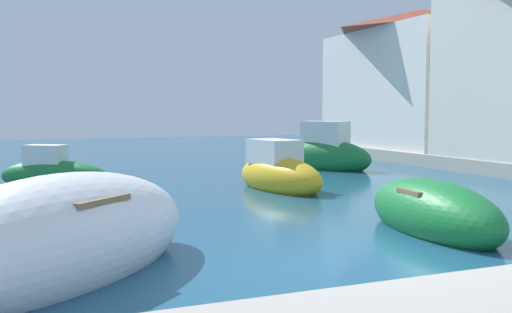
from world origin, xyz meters
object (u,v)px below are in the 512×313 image
(moored_boat_1, at_px, (318,155))
(moored_boat_7, at_px, (53,174))
(moored_boat_2, at_px, (61,240))
(waterfront_building_annex, at_px, (417,78))
(moored_boat_9, at_px, (433,213))
(moored_boat_0, at_px, (279,174))

(moored_boat_1, bearing_deg, moored_boat_7, 67.88)
(moored_boat_2, distance_m, waterfront_building_annex, 22.55)
(moored_boat_7, distance_m, moored_boat_9, 11.16)
(moored_boat_1, height_order, moored_boat_9, moored_boat_1)
(moored_boat_7, bearing_deg, moored_boat_0, 5.28)
(moored_boat_0, height_order, waterfront_building_annex, waterfront_building_annex)
(moored_boat_0, xyz_separation_m, moored_boat_9, (0.31, -6.19, -0.10))
(moored_boat_7, xyz_separation_m, moored_boat_9, (6.16, -9.30, 0.01))
(waterfront_building_annex, bearing_deg, moored_boat_0, -143.21)
(moored_boat_0, height_order, moored_boat_9, moored_boat_0)
(moored_boat_2, bearing_deg, waterfront_building_annex, -2.04)
(moored_boat_1, relative_size, moored_boat_9, 1.28)
(moored_boat_0, distance_m, moored_boat_7, 6.63)
(moored_boat_0, bearing_deg, moored_boat_2, -52.35)
(moored_boat_1, relative_size, moored_boat_2, 0.96)
(moored_boat_1, distance_m, moored_boat_7, 9.73)
(moored_boat_7, relative_size, waterfront_building_annex, 0.39)
(moored_boat_0, xyz_separation_m, waterfront_building_annex, (10.73, 8.03, 3.33))
(moored_boat_7, height_order, moored_boat_9, moored_boat_7)
(moored_boat_2, height_order, moored_boat_9, moored_boat_2)
(moored_boat_9, bearing_deg, moored_boat_7, -141.76)
(moored_boat_1, height_order, moored_boat_7, moored_boat_1)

